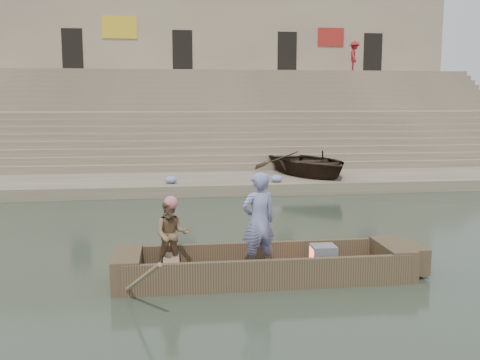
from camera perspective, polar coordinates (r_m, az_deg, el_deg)
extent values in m
plane|color=#263124|center=(13.64, 5.75, -6.05)|extent=(120.00, 120.00, 0.00)
cube|color=gray|center=(21.32, 0.83, -0.25)|extent=(32.00, 4.00, 0.40)
cube|color=gray|center=(28.59, -1.36, 4.36)|extent=(32.00, 3.00, 2.80)
cube|color=gray|center=(35.49, -2.59, 7.06)|extent=(32.00, 3.00, 5.20)
cube|color=gray|center=(23.50, 0.03, 0.93)|extent=(32.00, 0.50, 0.70)
cube|color=gray|center=(23.97, -0.13, 1.43)|extent=(32.00, 0.50, 1.00)
cube|color=gray|center=(24.45, -0.28, 1.92)|extent=(32.00, 0.50, 1.30)
cube|color=gray|center=(24.93, -0.42, 2.39)|extent=(32.00, 0.50, 1.60)
cube|color=gray|center=(25.41, -0.56, 2.84)|extent=(32.00, 0.50, 1.90)
cube|color=gray|center=(25.89, -0.70, 3.28)|extent=(32.00, 0.50, 2.20)
cube|color=gray|center=(26.37, -0.83, 3.70)|extent=(32.00, 0.50, 2.50)
cube|color=gray|center=(26.85, -0.95, 4.10)|extent=(32.00, 0.50, 2.80)
cube|color=gray|center=(30.31, -1.72, 4.87)|extent=(32.00, 0.50, 3.10)
cube|color=gray|center=(30.80, -1.81, 5.20)|extent=(32.00, 0.50, 3.40)
cube|color=gray|center=(31.29, -1.91, 5.52)|extent=(32.00, 0.50, 3.70)
cube|color=gray|center=(31.78, -2.00, 5.84)|extent=(32.00, 0.50, 4.00)
cube|color=gray|center=(32.27, -2.09, 6.14)|extent=(32.00, 0.50, 4.30)
cube|color=gray|center=(32.76, -2.17, 6.43)|extent=(32.00, 0.50, 4.60)
cube|color=gray|center=(33.26, -2.25, 6.72)|extent=(32.00, 0.50, 4.90)
cube|color=gray|center=(33.75, -2.33, 7.00)|extent=(32.00, 0.50, 5.20)
cube|color=tan|center=(39.54, -3.14, 11.53)|extent=(32.00, 5.00, 11.20)
cube|color=black|center=(37.51, -17.05, 12.90)|extent=(1.30, 0.18, 2.60)
cube|color=black|center=(37.06, -6.02, 13.27)|extent=(1.30, 0.18, 2.60)
cube|color=black|center=(37.91, 4.91, 13.17)|extent=(1.30, 0.18, 2.60)
cube|color=black|center=(39.63, 13.63, 12.76)|extent=(1.30, 0.18, 2.60)
cube|color=gold|center=(37.24, -12.44, 15.27)|extent=(2.20, 0.10, 1.40)
cube|color=maroon|center=(38.69, 9.44, 14.48)|extent=(1.80, 0.10, 1.20)
cube|color=brown|center=(10.56, 2.53, -9.70)|extent=(5.00, 1.30, 0.22)
cube|color=brown|center=(9.92, 3.17, -9.86)|extent=(5.20, 0.12, 0.56)
cube|color=brown|center=(11.09, 1.97, -7.88)|extent=(5.20, 0.12, 0.56)
cube|color=brown|center=(10.38, -11.65, -9.09)|extent=(0.50, 1.30, 0.60)
cube|color=brown|center=(11.21, 15.60, -7.90)|extent=(0.50, 1.30, 0.60)
cube|color=brown|center=(11.37, 17.48, -7.66)|extent=(0.35, 0.90, 0.50)
cube|color=#937A5B|center=(10.32, -7.18, -8.50)|extent=(0.30, 1.20, 0.08)
cylinder|color=#937A5B|center=(9.51, -11.11, -10.69)|extent=(1.03, 2.10, 1.36)
sphere|color=#CF666E|center=(10.22, -7.22, -2.38)|extent=(0.26, 0.26, 0.26)
imported|color=navy|center=(10.16, 1.93, -4.34)|extent=(0.78, 0.63, 1.86)
imported|color=#287844|center=(10.35, -7.16, -5.67)|extent=(0.66, 0.52, 1.33)
cube|color=slate|center=(10.72, 8.66, -7.77)|extent=(0.46, 0.42, 0.40)
cube|color=#E5593F|center=(10.66, 7.56, -7.84)|extent=(0.04, 0.34, 0.32)
imported|color=#2D2116|center=(22.08, 7.20, 1.80)|extent=(4.52, 5.47, 0.98)
imported|color=maroon|center=(36.70, 11.83, 12.49)|extent=(1.10, 1.40, 1.90)
ellipsoid|color=#3F5999|center=(19.87, -7.19, 0.03)|extent=(0.44, 0.44, 0.26)
ellipsoid|color=#3F5999|center=(20.07, 3.82, 0.16)|extent=(0.44, 0.44, 0.26)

